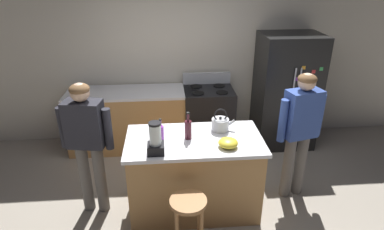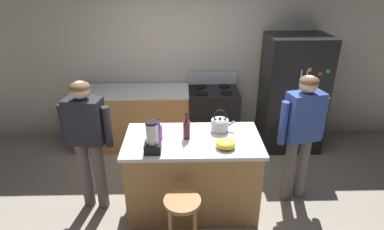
% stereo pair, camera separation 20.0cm
% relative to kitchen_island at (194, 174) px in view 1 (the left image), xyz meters
% --- Properties ---
extents(ground_plane, '(14.00, 14.00, 0.00)m').
position_rel_kitchen_island_xyz_m(ground_plane, '(0.00, 0.00, -0.48)').
color(ground_plane, '#9E9384').
extents(back_wall, '(8.00, 0.10, 2.70)m').
position_rel_kitchen_island_xyz_m(back_wall, '(0.00, 1.95, 0.87)').
color(back_wall, beige).
rests_on(back_wall, ground_plane).
extents(kitchen_island, '(1.51, 0.81, 0.95)m').
position_rel_kitchen_island_xyz_m(kitchen_island, '(0.00, 0.00, 0.00)').
color(kitchen_island, '#B7844C').
rests_on(kitchen_island, ground_plane).
extents(back_counter_run, '(2.00, 0.64, 0.95)m').
position_rel_kitchen_island_xyz_m(back_counter_run, '(-0.80, 1.55, -0.00)').
color(back_counter_run, '#B7844C').
rests_on(back_counter_run, ground_plane).
extents(refrigerator, '(0.90, 0.73, 1.78)m').
position_rel_kitchen_island_xyz_m(refrigerator, '(1.57, 1.50, 0.41)').
color(refrigerator, black).
rests_on(refrigerator, ground_plane).
extents(stove_range, '(0.76, 0.65, 1.13)m').
position_rel_kitchen_island_xyz_m(stove_range, '(0.36, 1.52, 0.01)').
color(stove_range, black).
rests_on(stove_range, ground_plane).
extents(person_by_island_left, '(0.60, 0.28, 1.60)m').
position_rel_kitchen_island_xyz_m(person_by_island_left, '(-1.17, 0.07, 0.50)').
color(person_by_island_left, '#66605B').
rests_on(person_by_island_left, ground_plane).
extents(person_by_sink_right, '(0.59, 0.31, 1.61)m').
position_rel_kitchen_island_xyz_m(person_by_sink_right, '(1.26, 0.16, 0.50)').
color(person_by_sink_right, '#66605B').
rests_on(person_by_sink_right, ground_plane).
extents(bar_stool, '(0.36, 0.36, 0.66)m').
position_rel_kitchen_island_xyz_m(bar_stool, '(-0.12, -0.68, 0.04)').
color(bar_stool, '#9E6B3D').
rests_on(bar_stool, ground_plane).
extents(blender_appliance, '(0.17, 0.17, 0.34)m').
position_rel_kitchen_island_xyz_m(blender_appliance, '(-0.41, -0.26, 0.62)').
color(blender_appliance, black).
rests_on(blender_appliance, kitchen_island).
extents(bottle_soda, '(0.07, 0.07, 0.26)m').
position_rel_kitchen_island_xyz_m(bottle_soda, '(-0.37, -0.00, 0.56)').
color(bottle_soda, purple).
rests_on(bottle_soda, kitchen_island).
extents(bottle_wine, '(0.08, 0.08, 0.32)m').
position_rel_kitchen_island_xyz_m(bottle_wine, '(-0.07, 0.02, 0.59)').
color(bottle_wine, '#471923').
rests_on(bottle_wine, kitchen_island).
extents(mixing_bowl, '(0.21, 0.21, 0.09)m').
position_rel_kitchen_island_xyz_m(mixing_bowl, '(0.34, -0.20, 0.52)').
color(mixing_bowl, yellow).
rests_on(mixing_bowl, kitchen_island).
extents(tea_kettle, '(0.28, 0.20, 0.27)m').
position_rel_kitchen_island_xyz_m(tea_kettle, '(0.32, 0.18, 0.55)').
color(tea_kettle, '#B7BABF').
rests_on(tea_kettle, kitchen_island).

